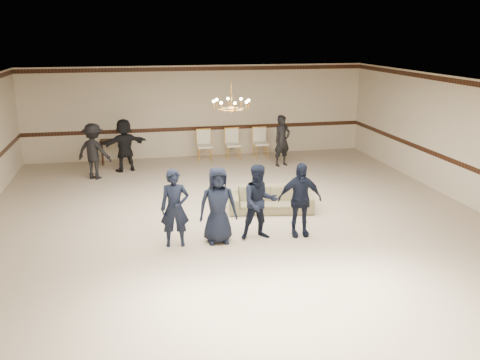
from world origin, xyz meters
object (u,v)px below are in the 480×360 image
(boy_c, at_px, (259,202))
(adult_right, at_px, (282,141))
(chandelier, at_px, (231,96))
(console_table, at_px, (116,152))
(adult_left, at_px, (94,151))
(banquet_chair_right, at_px, (261,143))
(boy_d, at_px, (300,200))
(adult_mid, at_px, (124,145))
(settee, at_px, (271,199))
(banquet_chair_left, at_px, (205,146))
(boy_b, at_px, (218,205))
(banquet_chair_mid, at_px, (233,144))
(boy_a, at_px, (175,208))

(boy_c, distance_m, adult_right, 6.31)
(chandelier, relative_size, console_table, 0.94)
(adult_left, relative_size, banquet_chair_right, 1.61)
(boy_d, height_order, adult_left, adult_left)
(adult_mid, bearing_deg, settee, 107.41)
(banquet_chair_right, bearing_deg, banquet_chair_left, -179.17)
(adult_mid, bearing_deg, banquet_chair_left, 177.01)
(boy_b, bearing_deg, console_table, 108.35)
(adult_left, bearing_deg, banquet_chair_mid, -133.53)
(adult_left, relative_size, adult_mid, 1.00)
(chandelier, xyz_separation_m, boy_b, (-0.66, -1.85, -2.05))
(settee, relative_size, banquet_chair_right, 1.98)
(boy_a, bearing_deg, banquet_chair_left, 81.51)
(boy_d, bearing_deg, banquet_chair_left, 103.23)
(banquet_chair_mid, relative_size, console_table, 1.06)
(banquet_chair_right, bearing_deg, boy_d, -96.70)
(boy_a, distance_m, adult_left, 5.92)
(banquet_chair_right, bearing_deg, console_table, 178.54)
(adult_right, bearing_deg, boy_c, -132.48)
(adult_right, height_order, banquet_chair_right, adult_right)
(boy_b, xyz_separation_m, console_table, (-2.26, 7.30, -0.40))
(boy_d, xyz_separation_m, adult_left, (-4.64, 5.59, 0.03))
(boy_d, height_order, adult_mid, adult_mid)
(settee, bearing_deg, boy_d, -73.51)
(console_table, bearing_deg, banquet_chair_left, -1.59)
(console_table, bearing_deg, chandelier, -59.63)
(boy_d, height_order, adult_right, adult_right)
(boy_c, bearing_deg, adult_mid, 114.01)
(adult_left, xyz_separation_m, adult_mid, (0.90, 0.70, 0.00))
(boy_b, relative_size, adult_right, 0.97)
(chandelier, xyz_separation_m, settee, (0.94, -0.21, -2.57))
(chandelier, xyz_separation_m, adult_right, (2.50, 4.04, -2.03))
(boy_c, height_order, console_table, boy_c)
(boy_c, height_order, banquet_chair_mid, boy_c)
(boy_a, relative_size, boy_b, 1.00)
(boy_b, distance_m, boy_c, 0.90)
(boy_b, bearing_deg, boy_a, -178.84)
(adult_mid, relative_size, banquet_chair_right, 1.61)
(adult_left, xyz_separation_m, console_table, (0.58, 1.72, -0.43))
(adult_right, bearing_deg, banquet_chair_right, 87.38)
(boy_b, height_order, settee, boy_b)
(adult_mid, height_order, banquet_chair_left, adult_mid)
(chandelier, distance_m, boy_a, 3.17)
(banquet_chair_left, bearing_deg, adult_right, -26.85)
(banquet_chair_right, bearing_deg, chandelier, -110.76)
(chandelier, height_order, boy_a, chandelier)
(adult_right, distance_m, banquet_chair_right, 1.33)
(chandelier, height_order, boy_b, chandelier)
(adult_left, relative_size, banquet_chair_mid, 1.61)
(boy_a, xyz_separation_m, banquet_chair_right, (3.64, 7.10, -0.30))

